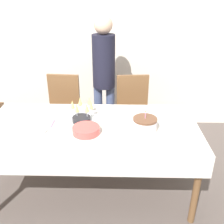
{
  "coord_description": "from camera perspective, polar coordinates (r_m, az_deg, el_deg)",
  "views": [
    {
      "loc": [
        0.25,
        -2.18,
        1.97
      ],
      "look_at": [
        0.2,
        0.05,
        0.89
      ],
      "focal_mm": 42.0,
      "sensor_mm": 36.0,
      "label": 1
    }
  ],
  "objects": [
    {
      "name": "dining_chair_far_left",
      "position": [
        3.38,
        -10.64,
        0.4
      ],
      "size": [
        0.45,
        0.45,
        0.98
      ],
      "color": "brown",
      "rests_on": "ground_plane"
    },
    {
      "name": "dining_chair_far_right",
      "position": [
        3.31,
        4.58,
        0.24
      ],
      "size": [
        0.45,
        0.45,
        0.98
      ],
      "color": "brown",
      "rests_on": "ground_plane"
    },
    {
      "name": "napkin_pile",
      "position": [
        2.59,
        -14.34,
        -2.44
      ],
      "size": [
        0.15,
        0.15,
        0.01
      ],
      "color": "pink",
      "rests_on": "dining_table"
    },
    {
      "name": "plate_stack_dessert",
      "position": [
        2.57,
        -6.66,
        -1.57
      ],
      "size": [
        0.18,
        0.18,
        0.05
      ],
      "color": "black",
      "rests_on": "dining_table"
    },
    {
      "name": "ground_plane",
      "position": [
        2.95,
        -4.05,
        -16.18
      ],
      "size": [
        12.0,
        12.0,
        0.0
      ],
      "primitive_type": "plane",
      "color": "#564C47"
    },
    {
      "name": "plate_stack_main",
      "position": [
        2.36,
        -5.66,
        -3.92
      ],
      "size": [
        0.24,
        0.24,
        0.06
      ],
      "color": "#CC4C47",
      "rests_on": "dining_table"
    },
    {
      "name": "dining_table",
      "position": [
        2.55,
        -4.52,
        -4.9
      ],
      "size": [
        2.03,
        0.97,
        0.77
      ],
      "color": "silver",
      "rests_on": "ground_plane"
    },
    {
      "name": "fork_pile",
      "position": [
        2.48,
        -15.91,
        -3.87
      ],
      "size": [
        0.18,
        0.09,
        0.02
      ],
      "color": "silver",
      "rests_on": "dining_table"
    },
    {
      "name": "cake_knife",
      "position": [
        2.25,
        10.07,
        -6.69
      ],
      "size": [
        0.3,
        0.05,
        0.0
      ],
      "color": "silver",
      "rests_on": "dining_table"
    },
    {
      "name": "person_standing",
      "position": [
        3.29,
        -1.79,
        8.92
      ],
      "size": [
        0.28,
        0.28,
        1.67
      ],
      "color": "#3F4C72",
      "rests_on": "ground_plane"
    },
    {
      "name": "wall_back",
      "position": [
        3.8,
        -2.53,
        16.42
      ],
      "size": [
        8.0,
        0.05,
        2.7
      ],
      "color": "silver",
      "rests_on": "ground_plane"
    },
    {
      "name": "birthday_cake",
      "position": [
        2.39,
        7.16,
        -2.71
      ],
      "size": [
        0.22,
        0.22,
        0.2
      ],
      "color": "white",
      "rests_on": "dining_table"
    },
    {
      "name": "champagne_tray",
      "position": [
        2.63,
        -6.39,
        0.68
      ],
      "size": [
        0.3,
        0.3,
        0.18
      ],
      "color": "silver",
      "rests_on": "dining_table"
    }
  ]
}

